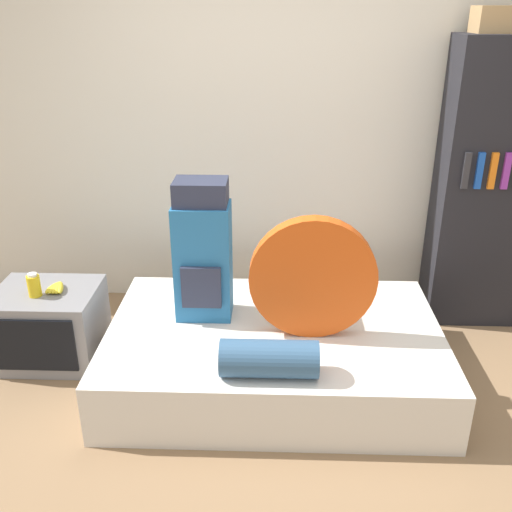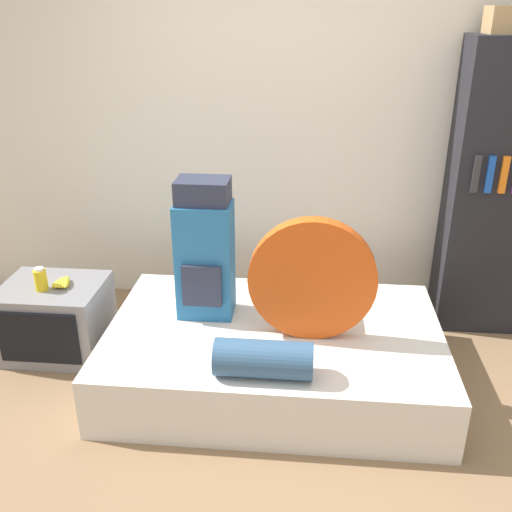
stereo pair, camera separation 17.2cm
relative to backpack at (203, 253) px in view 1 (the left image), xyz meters
name	(u,v)px [view 1 (the left image)]	position (x,y,z in m)	size (l,w,h in m)	color
ground_plane	(276,447)	(0.43, -0.73, -0.76)	(16.00, 16.00, 0.00)	#846647
wall_back	(279,127)	(0.43, 0.95, 0.54)	(8.00, 0.05, 2.60)	silver
bed	(274,353)	(0.42, -0.14, -0.58)	(1.93, 1.25, 0.36)	silver
backpack	(203,253)	(0.00, 0.00, 0.00)	(0.32, 0.27, 0.83)	#23669E
tent_bag	(313,278)	(0.62, -0.20, -0.05)	(0.70, 0.09, 0.70)	#D14C14
sleeping_roll	(269,359)	(0.39, -0.61, -0.31)	(0.49, 0.19, 0.19)	#33567A
television	(49,325)	(-0.99, 0.04, -0.52)	(0.63, 0.52, 0.47)	gray
canister	(34,285)	(-1.02, -0.02, -0.22)	(0.08, 0.08, 0.15)	gold
banana_bunch	(57,288)	(-0.91, 0.05, -0.27)	(0.12, 0.15, 0.04)	yellow
bookshelf	(485,188)	(1.81, 0.69, 0.20)	(0.62, 0.37, 1.91)	black
cardboard_box	(511,19)	(1.81, 0.72, 1.23)	(0.43, 0.22, 0.15)	#A88456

